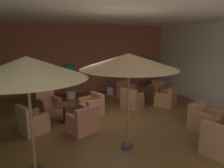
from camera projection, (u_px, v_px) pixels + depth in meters
ground_plane at (117, 126)px, 6.88m from camera, size 9.17×10.04×0.02m
wall_back_brick at (86, 60)px, 11.13m from camera, size 9.17×0.08×3.59m
ceiling_slab at (117, 13)px, 6.12m from camera, size 9.17×10.04×0.06m
armchair_front_left_north at (204, 120)px, 6.56m from camera, size 0.89×0.95×0.83m
armchair_front_left_east at (220, 143)px, 5.07m from camera, size 0.92×0.93×0.89m
cafe_table_front_right at (64, 108)px, 7.17m from camera, size 0.74×0.74×0.66m
armchair_front_right_north at (83, 123)px, 6.36m from camera, size 1.04×0.99×0.86m
armchair_front_right_east at (92, 107)px, 7.92m from camera, size 1.00×0.99×0.81m
armchair_front_right_south at (48, 105)px, 8.02m from camera, size 1.02×1.04×0.92m
armchair_front_right_west at (32, 122)px, 6.37m from camera, size 1.02×1.03×0.89m
cafe_table_mid_center at (145, 91)px, 9.47m from camera, size 0.69×0.69×0.66m
armchair_mid_center_north at (126, 92)px, 10.18m from camera, size 1.04×1.05×0.84m
armchair_mid_center_east at (132, 100)px, 8.71m from camera, size 1.03×1.05×0.86m
armchair_mid_center_south at (166, 99)px, 8.89m from camera, size 1.03×1.04×0.88m
armchair_mid_center_west at (156, 91)px, 10.29m from camera, size 1.01×0.99×0.81m
patio_umbrella_tall_red at (129, 62)px, 5.01m from camera, size 2.43×2.43×2.51m
patio_umbrella_center_beige at (27, 68)px, 4.01m from camera, size 2.42×2.42×2.52m
potted_tree_left_corner at (150, 70)px, 11.84m from camera, size 0.57×0.57×1.90m
potted_tree_mid_left at (110, 75)px, 10.70m from camera, size 0.60×0.60×1.58m
potted_tree_mid_right at (70, 76)px, 9.94m from camera, size 0.63×0.63×1.73m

